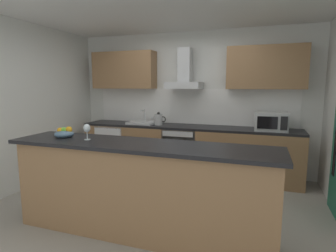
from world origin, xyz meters
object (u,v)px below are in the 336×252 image
object	(u,v)px
refrigerator	(115,146)
wine_glass	(87,129)
fruit_bowl	(64,133)
microwave	(271,121)
sink	(142,122)
kettle	(159,119)
range_hood	(185,76)
oven	(182,150)

from	to	relation	value
refrigerator	wine_glass	size ratio (longest dim) A/B	4.78
refrigerator	fruit_bowl	distance (m)	2.25
microwave	sink	bearing A→B (deg)	179.02
kettle	range_hood	bearing A→B (deg)	20.28
refrigerator	sink	bearing A→B (deg)	1.35
oven	range_hood	size ratio (longest dim) A/B	1.11
fruit_bowl	kettle	bearing A→B (deg)	79.05
refrigerator	wine_glass	bearing A→B (deg)	-67.51
sink	range_hood	distance (m)	1.17
kettle	fruit_bowl	xyz separation A→B (m)	(-0.40, -2.05, 0.06)
oven	sink	bearing A→B (deg)	179.21
wine_glass	fruit_bowl	xyz separation A→B (m)	(-0.35, 0.05, -0.08)
sink	kettle	world-z (taller)	sink
kettle	wine_glass	xyz separation A→B (m)	(-0.05, -2.10, 0.14)
refrigerator	range_hood	world-z (taller)	range_hood
refrigerator	sink	world-z (taller)	sink
wine_glass	fruit_bowl	size ratio (longest dim) A/B	0.81
microwave	fruit_bowl	bearing A→B (deg)	-138.52
sink	kettle	distance (m)	0.36
refrigerator	range_hood	size ratio (longest dim) A/B	1.18
microwave	fruit_bowl	xyz separation A→B (m)	(-2.33, -2.06, 0.01)
microwave	wine_glass	bearing A→B (deg)	-133.25
oven	fruit_bowl	size ratio (longest dim) A/B	3.64
wine_glass	fruit_bowl	bearing A→B (deg)	172.41
refrigerator	range_hood	xyz separation A→B (m)	(1.37, 0.13, 1.36)
oven	range_hood	xyz separation A→B (m)	(-0.00, 0.13, 1.33)
microwave	wine_glass	distance (m)	2.89
wine_glass	kettle	bearing A→B (deg)	88.65
oven	kettle	bearing A→B (deg)	-175.64
sink	range_hood	bearing A→B (deg)	8.50
refrigerator	microwave	distance (m)	2.93
refrigerator	microwave	world-z (taller)	microwave
oven	microwave	size ratio (longest dim) A/B	1.60
oven	wine_glass	world-z (taller)	wine_glass
oven	range_hood	world-z (taller)	range_hood
oven	wine_glass	distance (m)	2.29
oven	refrigerator	size ratio (longest dim) A/B	0.94
wine_glass	range_hood	bearing A→B (deg)	77.76
microwave	kettle	world-z (taller)	microwave
sink	microwave	bearing A→B (deg)	-0.98
kettle	range_hood	distance (m)	0.91
refrigerator	microwave	size ratio (longest dim) A/B	1.70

